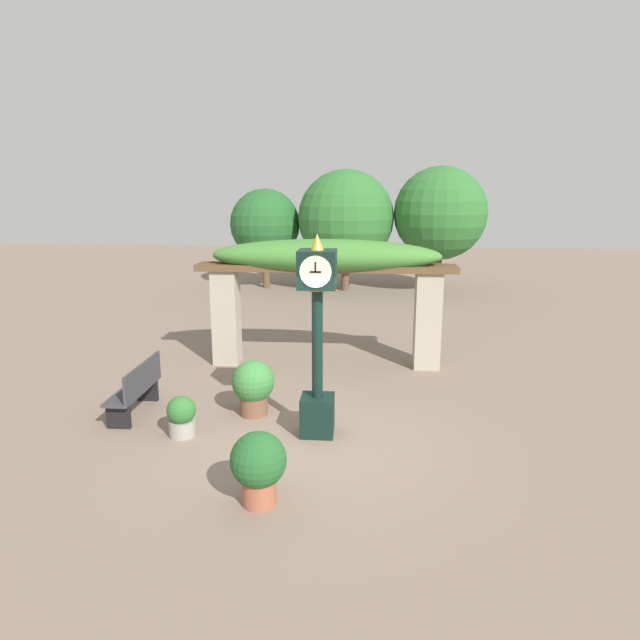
{
  "coord_description": "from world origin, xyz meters",
  "views": [
    {
      "loc": [
        0.84,
        -7.98,
        3.71
      ],
      "look_at": [
        0.13,
        0.75,
        1.7
      ],
      "focal_mm": 32.0,
      "sensor_mm": 36.0,
      "label": 1
    }
  ],
  "objects_px": {
    "potted_plant_near_right": "(258,465)",
    "potted_plant_near_left": "(181,416)",
    "pedestal_clock": "(317,337)",
    "potted_plant_far_left": "(253,385)",
    "park_bench": "(136,389)"
  },
  "relations": [
    {
      "from": "potted_plant_near_left",
      "to": "park_bench",
      "type": "relative_size",
      "value": 0.42
    },
    {
      "from": "pedestal_clock",
      "to": "potted_plant_near_right",
      "type": "xyz_separation_m",
      "value": [
        -0.53,
        -2.08,
        -1.03
      ]
    },
    {
      "from": "potted_plant_near_right",
      "to": "potted_plant_near_left",
      "type": "bearing_deg",
      "value": 130.08
    },
    {
      "from": "potted_plant_near_left",
      "to": "potted_plant_near_right",
      "type": "xyz_separation_m",
      "value": [
        1.54,
        -1.84,
        0.19
      ]
    },
    {
      "from": "park_bench",
      "to": "pedestal_clock",
      "type": "bearing_deg",
      "value": 79.73
    },
    {
      "from": "pedestal_clock",
      "to": "potted_plant_near_right",
      "type": "height_order",
      "value": "pedestal_clock"
    },
    {
      "from": "potted_plant_near_left",
      "to": "potted_plant_near_right",
      "type": "height_order",
      "value": "potted_plant_near_right"
    },
    {
      "from": "pedestal_clock",
      "to": "potted_plant_near_left",
      "type": "xyz_separation_m",
      "value": [
        -2.07,
        -0.25,
        -1.22
      ]
    },
    {
      "from": "potted_plant_near_right",
      "to": "potted_plant_far_left",
      "type": "height_order",
      "value": "potted_plant_far_left"
    },
    {
      "from": "potted_plant_near_left",
      "to": "park_bench",
      "type": "height_order",
      "value": "park_bench"
    },
    {
      "from": "potted_plant_near_left",
      "to": "potted_plant_far_left",
      "type": "relative_size",
      "value": 0.68
    },
    {
      "from": "park_bench",
      "to": "potted_plant_near_right",
      "type": "bearing_deg",
      "value": 44.25
    },
    {
      "from": "potted_plant_near_right",
      "to": "park_bench",
      "type": "relative_size",
      "value": 0.6
    },
    {
      "from": "park_bench",
      "to": "potted_plant_far_left",
      "type": "bearing_deg",
      "value": 93.84
    },
    {
      "from": "pedestal_clock",
      "to": "park_bench",
      "type": "distance_m",
      "value": 3.34
    }
  ]
}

